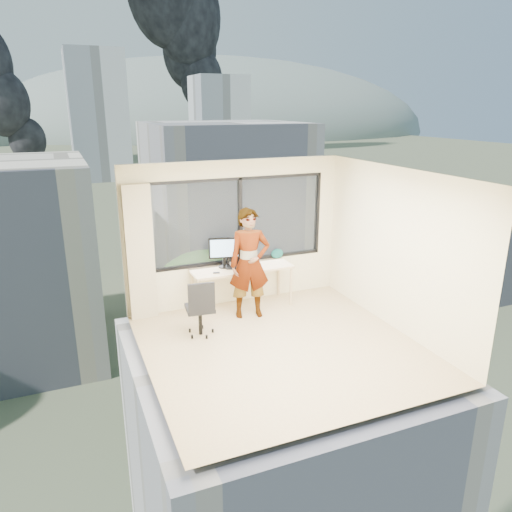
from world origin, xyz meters
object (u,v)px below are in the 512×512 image
desk (242,287)px  monitor (224,252)px  person (249,264)px  handbag (277,254)px  game_console (236,261)px  laptop (235,262)px  chair (200,306)px

desk → monitor: monitor is taller
person → handbag: bearing=49.1°
game_console → handbag: size_ratio=1.32×
desk → laptop: size_ratio=5.49×
desk → laptop: bearing=168.5°
chair → person: size_ratio=0.51×
chair → handbag: (1.81, 1.03, 0.36)m
person → handbag: size_ratio=7.94×
monitor → laptop: 0.26m
monitor → game_console: 0.38m
person → handbag: 1.05m
desk → chair: (-1.01, -0.79, 0.10)m
person → monitor: (-0.27, 0.53, 0.08)m
handbag → chair: bearing=-151.2°
monitor → laptop: size_ratio=1.67×
game_console → chair: bearing=-131.3°
desk → person: size_ratio=0.95×
laptop → handbag: 0.94m
desk → game_console: 0.49m
chair → laptop: size_ratio=2.91×
chair → handbag: bearing=35.4°
chair → monitor: 1.29m
desk → laptop: (-0.11, 0.02, 0.48)m
game_console → laptop: bearing=-111.1°
chair → monitor: monitor is taller
person → game_console: size_ratio=6.00×
desk → game_console: game_console is taller
person → laptop: 0.45m
game_console → monitor: bearing=-151.7°
monitor → handbag: monitor is taller
monitor → laptop: monitor is taller
chair → game_console: (1.00, 1.05, 0.31)m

